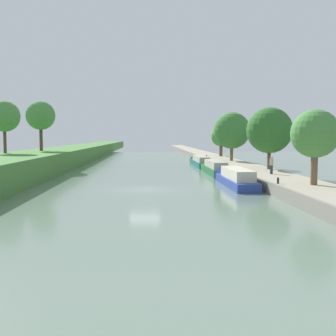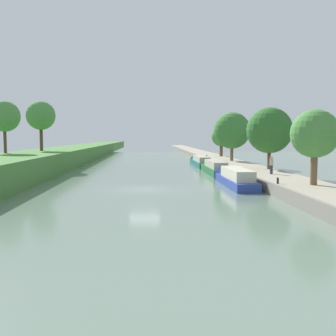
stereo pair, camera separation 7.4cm
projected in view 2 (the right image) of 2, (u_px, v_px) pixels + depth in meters
The scene contains 15 objects.
ground_plane at pixel (145, 189), 33.00m from camera, with size 160.00×160.00×0.00m, color slate.
right_towpath at pixel (286, 183), 33.55m from camera, with size 4.44×260.00×0.87m.
stone_quay at pixel (258, 183), 33.43m from camera, with size 0.25×260.00×0.92m.
narrowboat_blue at pixel (234, 178), 35.94m from camera, with size 1.94×10.98×2.16m.
narrowboat_green at pixel (214, 168), 47.64m from camera, with size 1.90×11.56×2.06m.
narrowboat_teal at pixel (200, 161), 60.05m from camera, with size 1.84×12.98×1.99m.
tree_rightbank_near at pixel (315, 134), 28.66m from camera, with size 3.49×3.49×5.46m.
tree_rightbank_midnear at pixel (270, 130), 42.58m from camera, with size 4.91×4.91×6.62m.
tree_rightbank_midfar at pixel (232, 131), 57.39m from camera, with size 5.26×5.26×7.00m.
tree_rightbank_far at pixel (221, 137), 70.52m from camera, with size 3.51×3.51×5.26m.
tree_leftbank_downstream at pixel (4, 116), 46.06m from camera, with size 3.60×3.60×6.08m.
tree_leftbank_upstream at pixel (41, 116), 53.77m from camera, with size 3.89×3.89×6.72m.
person_walking at pixel (271, 165), 37.24m from camera, with size 0.34×0.34×1.66m.
mooring_bollard_near at pixel (278, 181), 29.68m from camera, with size 0.16×0.16×0.45m.
mooring_bollard_far at pixel (207, 156), 65.72m from camera, with size 0.16×0.16×0.45m.
Camera 2 is at (0.33, -32.81, 4.39)m, focal length 42.60 mm.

